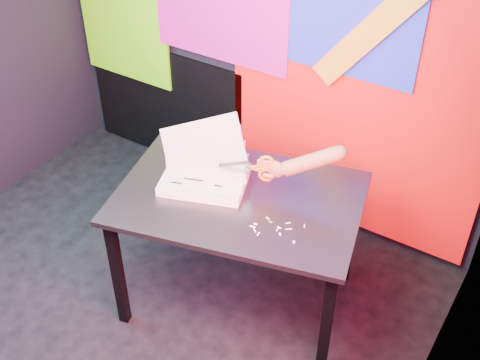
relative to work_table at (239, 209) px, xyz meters
The scene contains 7 objects.
room 1.00m from the work_table, 127.88° to the right, with size 3.01×3.01×2.71m.
backdrop 1.01m from the work_table, 113.62° to the left, with size 2.88×0.05×2.08m.
work_table is the anchor object (origin of this frame).
printout_stack 0.24m from the work_table, behind, with size 0.53×0.44×0.39m.
scissors 0.26m from the work_table, 47.24° to the left, with size 0.25×0.13×0.15m.
hand_forearm 0.43m from the work_table, 33.53° to the left, with size 0.38×0.22×0.21m.
paper_clippings 0.31m from the work_table, 23.32° to the right, with size 0.24×0.19×0.00m.
Camera 1 is at (1.72, -1.39, 2.64)m, focal length 45.00 mm.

